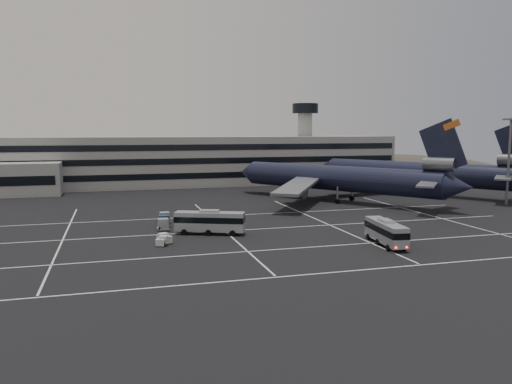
# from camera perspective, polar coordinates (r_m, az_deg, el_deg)

# --- Properties ---
(ground) EXTENTS (260.00, 260.00, 0.00)m
(ground) POSITION_cam_1_polar(r_m,az_deg,el_deg) (76.77, 1.45, -4.80)
(ground) COLOR black
(ground) RESTS_ON ground
(lane_markings) EXTENTS (90.00, 55.62, 0.01)m
(lane_markings) POSITION_cam_1_polar(r_m,az_deg,el_deg) (77.73, 1.96, -4.65)
(lane_markings) COLOR silver
(lane_markings) RESTS_ON ground
(terminal) EXTENTS (125.00, 26.00, 24.00)m
(terminal) POSITION_cam_1_polar(r_m,az_deg,el_deg) (144.43, -8.17, 3.47)
(terminal) COLOR gray
(terminal) RESTS_ON ground
(hills) EXTENTS (352.00, 180.00, 44.00)m
(hills) POSITION_cam_1_polar(r_m,az_deg,el_deg) (246.62, -6.42, 0.52)
(hills) COLOR #38332B
(hills) RESTS_ON ground
(lightpole_right) EXTENTS (2.40, 2.40, 18.28)m
(lightpole_right) POSITION_cam_1_polar(r_m,az_deg,el_deg) (118.39, 26.99, 4.37)
(lightpole_right) COLOR slate
(lightpole_right) RESTS_ON ground
(trijet_main) EXTENTS (40.36, 50.43, 18.08)m
(trijet_main) POSITION_cam_1_polar(r_m,az_deg,el_deg) (112.12, 9.49, 1.57)
(trijet_main) COLOR black
(trijet_main) RESTS_ON ground
(trijet_far) EXTENTS (36.77, 51.52, 18.08)m
(trijet_far) POSITION_cam_1_polar(r_m,az_deg,el_deg) (130.39, 18.03, 2.15)
(trijet_far) COLOR black
(trijet_far) RESTS_ON ground
(bus_near) EXTENTS (3.60, 10.32, 3.56)m
(bus_near) POSITION_cam_1_polar(r_m,az_deg,el_deg) (71.39, 14.61, -4.34)
(bus_near) COLOR #9A9DA2
(bus_near) RESTS_ON ground
(bus_far) EXTENTS (10.78, 6.34, 3.76)m
(bus_far) POSITION_cam_1_polar(r_m,az_deg,el_deg) (76.42, -5.31, -3.32)
(bus_far) COLOR #9A9DA2
(bus_far) RESTS_ON ground
(tug_a) EXTENTS (2.05, 2.53, 1.42)m
(tug_a) POSITION_cam_1_polar(r_m,az_deg,el_deg) (70.24, -10.72, -5.52)
(tug_a) COLOR beige
(tug_a) RESTS_ON ground
(tug_b) EXTENTS (2.24, 2.72, 1.52)m
(tug_b) POSITION_cam_1_polar(r_m,az_deg,el_deg) (71.57, -10.39, -5.24)
(tug_b) COLOR beige
(tug_b) RESTS_ON ground
(uld_cluster) EXTENTS (8.25, 9.42, 1.93)m
(uld_cluster) POSITION_cam_1_polar(r_m,az_deg,el_deg) (83.39, -8.69, -3.27)
(uld_cluster) COLOR #2D2D30
(uld_cluster) RESTS_ON ground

